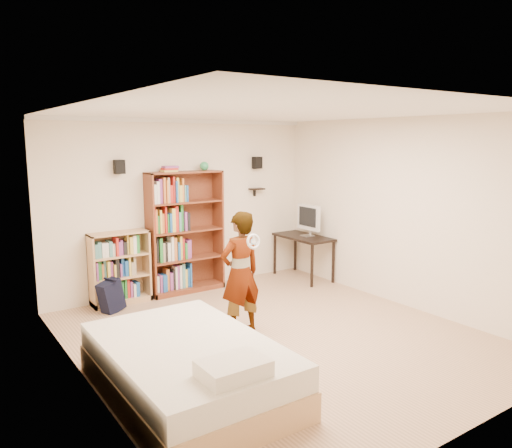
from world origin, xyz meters
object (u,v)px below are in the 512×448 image
Objects in this scene: tall_bookshelf at (186,232)px; low_bookshelf at (120,268)px; daybed at (188,361)px; person at (240,273)px; computer_desk at (303,257)px.

tall_bookshelf is 1.15m from low_bookshelf.
person is (1.22, 0.99, 0.45)m from daybed.
daybed is (-3.48, -2.50, -0.05)m from computer_desk.
person reaches higher than low_bookshelf.
tall_bookshelf is at bearing 63.69° from daybed.
low_bookshelf is at bearing -70.13° from person.
daybed is at bearing 36.27° from person.
low_bookshelf is at bearing 179.15° from tall_bookshelf.
person is (0.83, -1.98, 0.24)m from low_bookshelf.
person is at bearing 39.00° from daybed.
tall_bookshelf is 1.24× the size of person.
person is (-2.26, -1.51, 0.39)m from computer_desk.
tall_bookshelf is at bearing -99.73° from person.
computer_desk is at bearing -12.67° from tall_bookshelf.
person is at bearing -67.40° from low_bookshelf.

